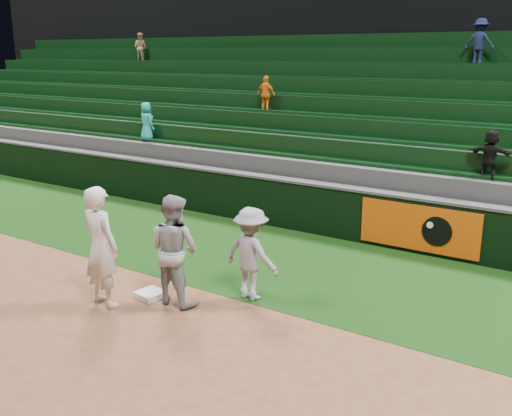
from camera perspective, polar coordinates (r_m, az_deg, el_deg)
The scene contains 9 objects.
ground at distance 10.27m, azimuth -9.99°, elevation -9.37°, with size 70.00×70.00×0.00m, color brown.
foul_grass at distance 12.44m, azimuth -0.49°, elevation -4.67°, with size 36.00×4.20×0.01m, color black.
upper_deck at distance 25.09m, azimuth 19.27°, elevation 18.44°, with size 40.00×12.00×12.00m, color black.
first_base at distance 10.53m, azimuth -10.52°, elevation -8.47°, with size 0.44×0.44×0.10m, color silver.
first_baseman at distance 10.06m, azimuth -15.27°, elevation -3.75°, with size 0.77×0.51×2.12m, color white.
baserunner at distance 9.92m, azimuth -8.20°, elevation -4.14°, with size 0.95×0.74×1.95m, color gray.
base_coach at distance 10.00m, azimuth -0.49°, elevation -4.60°, with size 1.08×0.62×1.67m, color gray.
field_wall at distance 14.03m, azimuth 4.60°, elevation 0.29°, with size 36.00×0.45×1.25m.
stadium_seating at distance 17.17m, azimuth 10.75°, elevation 6.46°, with size 36.00×5.95×5.15m.
Camera 1 is at (6.53, -6.71, 4.23)m, focal length 40.00 mm.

